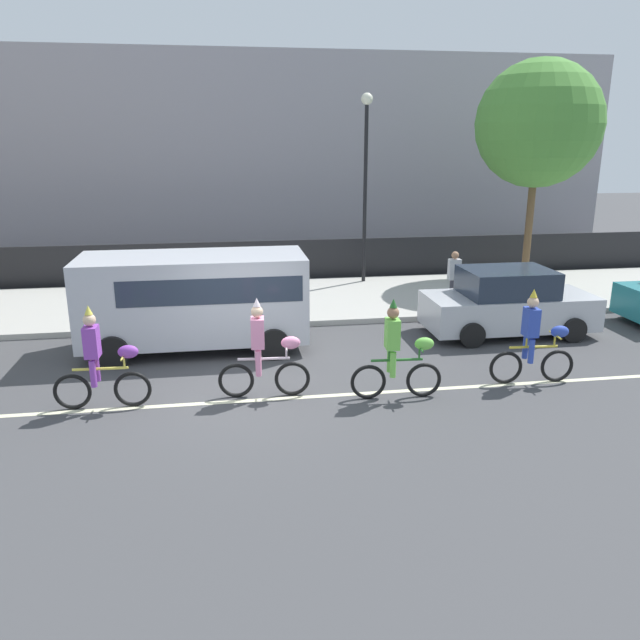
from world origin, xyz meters
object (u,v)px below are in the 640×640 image
object	(u,v)px
parked_car_silver	(508,303)
pedestrian_onlooker	(454,279)
parade_cyclist_cobalt	(535,342)
parade_cyclist_pink	(264,354)
parade_cyclist_purple	(101,364)
parade_cyclist_lime	(398,355)
parked_van_silver	(197,295)
street_lamp_post	(366,161)

from	to	relation	value
parked_car_silver	pedestrian_onlooker	world-z (taller)	pedestrian_onlooker
parade_cyclist_cobalt	pedestrian_onlooker	xyz separation A→B (m)	(0.19, 4.96, 0.17)
parade_cyclist_pink	parade_cyclist_cobalt	distance (m)	5.28
parade_cyclist_purple	parade_cyclist_lime	xyz separation A→B (m)	(5.33, -0.38, 0.00)
parade_cyclist_pink	pedestrian_onlooker	bearing A→B (deg)	41.36
parade_cyclist_lime	parked_van_silver	size ratio (longest dim) A/B	0.38
parked_van_silver	parked_car_silver	world-z (taller)	parked_van_silver
parked_van_silver	street_lamp_post	world-z (taller)	street_lamp_post
parade_cyclist_purple	parade_cyclist_pink	bearing A→B (deg)	1.41
street_lamp_post	parade_cyclist_pink	bearing A→B (deg)	-113.94
parade_cyclist_purple	parade_cyclist_cobalt	xyz separation A→B (m)	(8.18, -0.07, 0.00)
parked_car_silver	street_lamp_post	world-z (taller)	street_lamp_post
street_lamp_post	parade_cyclist_purple	bearing A→B (deg)	-127.65
parade_cyclist_purple	parade_cyclist_pink	size ratio (longest dim) A/B	1.00
parade_cyclist_pink	parked_car_silver	distance (m)	6.87
parade_cyclist_pink	parade_cyclist_lime	distance (m)	2.47
parked_car_silver	pedestrian_onlooker	bearing A→B (deg)	111.38
parked_van_silver	parade_cyclist_cobalt	bearing A→B (deg)	-25.73
parked_car_silver	parade_cyclist_cobalt	bearing A→B (deg)	-106.29
street_lamp_post	pedestrian_onlooker	size ratio (longest dim) A/B	3.62
parade_cyclist_purple	street_lamp_post	world-z (taller)	street_lamp_post
parade_cyclist_lime	pedestrian_onlooker	size ratio (longest dim) A/B	1.19
parade_cyclist_cobalt	street_lamp_post	xyz separation A→B (m)	(-1.42, 8.84, 3.15)
parade_cyclist_cobalt	parked_van_silver	distance (m)	7.31
pedestrian_onlooker	parade_cyclist_pink	bearing A→B (deg)	-138.64
parade_cyclist_lime	parked_van_silver	distance (m)	5.11
parade_cyclist_cobalt	parked_car_silver	distance (m)	3.25
parade_cyclist_lime	parked_van_silver	xyz separation A→B (m)	(-3.72, 3.47, 0.44)
parade_cyclist_lime	street_lamp_post	distance (m)	9.78
parade_cyclist_purple	parked_car_silver	size ratio (longest dim) A/B	0.47
parade_cyclist_purple	pedestrian_onlooker	world-z (taller)	parade_cyclist_purple
parade_cyclist_purple	parked_car_silver	xyz separation A→B (m)	(9.10, 3.05, -0.06)
street_lamp_post	parked_car_silver	bearing A→B (deg)	-67.85
parked_van_silver	parade_cyclist_purple	bearing A→B (deg)	-117.51
parade_cyclist_pink	pedestrian_onlooker	distance (m)	7.29
parade_cyclist_cobalt	parade_cyclist_purple	bearing A→B (deg)	179.52
parade_cyclist_pink	street_lamp_post	bearing A→B (deg)	66.06
parked_van_silver	parked_car_silver	bearing A→B (deg)	-0.35
parked_van_silver	street_lamp_post	size ratio (longest dim) A/B	0.85
parade_cyclist_purple	parade_cyclist_lime	bearing A→B (deg)	-4.04
parade_cyclist_purple	parade_cyclist_lime	size ratio (longest dim) A/B	1.00
parade_cyclist_pink	pedestrian_onlooker	size ratio (longest dim) A/B	1.19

